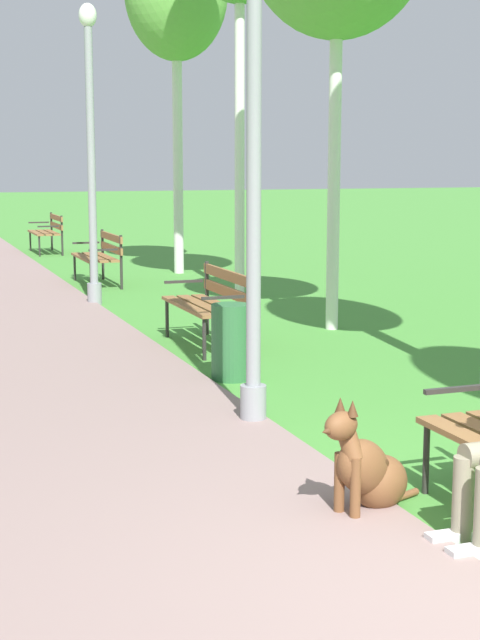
{
  "coord_description": "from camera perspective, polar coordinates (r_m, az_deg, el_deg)",
  "views": [
    {
      "loc": [
        -2.78,
        -3.24,
        1.99
      ],
      "look_at": [
        -0.55,
        2.89,
        0.9
      ],
      "focal_mm": 53.83,
      "sensor_mm": 36.0,
      "label": 1
    }
  ],
  "objects": [
    {
      "name": "lamp_post_near",
      "position": [
        7.12,
        0.83,
        11.62
      ],
      "size": [
        0.24,
        0.24,
        4.36
      ],
      "color": "gray",
      "rests_on": "ground"
    },
    {
      "name": "lamp_post_mid",
      "position": [
        13.44,
        -8.85,
        9.83
      ],
      "size": [
        0.24,
        0.24,
        4.07
      ],
      "color": "gray",
      "rests_on": "ground"
    },
    {
      "name": "dog_brown",
      "position": [
        5.54,
        7.64,
        -8.8
      ],
      "size": [
        0.8,
        0.45,
        0.71
      ],
      "color": "brown",
      "rests_on": "ground"
    },
    {
      "name": "litter_bin",
      "position": [
        8.77,
        -0.54,
        -1.32
      ],
      "size": [
        0.36,
        0.36,
        0.7
      ],
      "primitive_type": "cylinder",
      "color": "#2D6638",
      "rests_on": "ground"
    },
    {
      "name": "park_bench_mid",
      "position": [
        10.33,
        -1.75,
        1.23
      ],
      "size": [
        0.55,
        1.5,
        0.85
      ],
      "color": "olive",
      "rests_on": "ground"
    },
    {
      "name": "park_bench_furthest",
      "position": [
        21.31,
        -11.34,
        5.29
      ],
      "size": [
        0.55,
        1.5,
        0.85
      ],
      "color": "olive",
      "rests_on": "ground"
    },
    {
      "name": "park_bench_far",
      "position": [
        15.68,
        -8.3,
        3.95
      ],
      "size": [
        0.55,
        1.5,
        0.85
      ],
      "color": "olive",
      "rests_on": "ground"
    }
  ]
}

